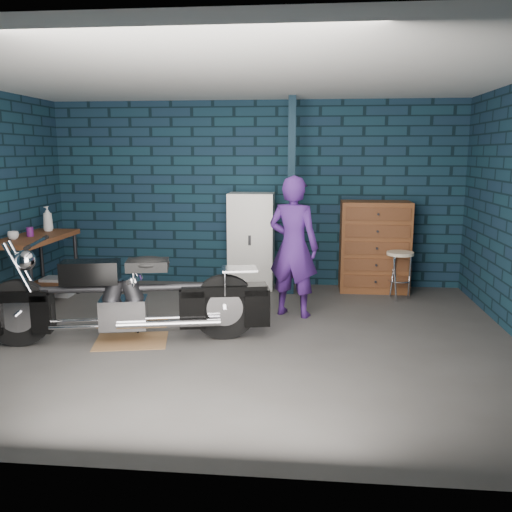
{
  "coord_description": "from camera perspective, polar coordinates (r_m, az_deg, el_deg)",
  "views": [
    {
      "loc": [
        0.8,
        -5.48,
        1.95
      ],
      "look_at": [
        0.23,
        0.3,
        0.84
      ],
      "focal_mm": 38.0,
      "sensor_mm": 36.0,
      "label": 1
    }
  ],
  "objects": [
    {
      "name": "drip_mat",
      "position": [
        5.91,
        -13.0,
        -8.72
      ],
      "size": [
        0.84,
        0.69,
        0.01
      ],
      "primitive_type": "cube",
      "rotation": [
        0.0,
        0.0,
        0.2
      ],
      "color": "brown",
      "rests_on": "ground"
    },
    {
      "name": "bottle",
      "position": [
        7.85,
        -21.08,
        3.69
      ],
      "size": [
        0.15,
        0.15,
        0.34
      ],
      "primitive_type": "imported",
      "rotation": [
        0.0,
        0.0,
        -0.15
      ],
      "color": "gray",
      "rests_on": "workbench"
    },
    {
      "name": "storage_bin",
      "position": [
        8.02,
        -20.12,
        -3.03
      ],
      "size": [
        0.41,
        0.29,
        0.25
      ],
      "primitive_type": "cube",
      "color": "gray",
      "rests_on": "ground"
    },
    {
      "name": "support_post",
      "position": [
        7.46,
        3.74,
        6.16
      ],
      "size": [
        0.1,
        0.1,
        2.7
      ],
      "primitive_type": "cube",
      "color": "#102432",
      "rests_on": "ground"
    },
    {
      "name": "shop_stool",
      "position": [
        7.54,
        14.83,
        -2.01
      ],
      "size": [
        0.37,
        0.37,
        0.65
      ],
      "primitive_type": null,
      "rotation": [
        0.0,
        0.0,
        -0.03
      ],
      "color": "beige",
      "rests_on": "ground"
    },
    {
      "name": "mug_purple",
      "position": [
        7.43,
        -22.7,
        2.37
      ],
      "size": [
        0.11,
        0.11,
        0.12
      ],
      "primitive_type": "cylinder",
      "rotation": [
        0.0,
        0.0,
        -0.36
      ],
      "color": "#55175E",
      "rests_on": "workbench"
    },
    {
      "name": "person",
      "position": [
        6.49,
        3.95,
        0.98
      ],
      "size": [
        0.72,
        0.59,
        1.69
      ],
      "primitive_type": "imported",
      "rotation": [
        0.0,
        0.0,
        2.8
      ],
      "color": "#3F1C6A",
      "rests_on": "ground"
    },
    {
      "name": "cup_a",
      "position": [
        7.22,
        -24.2,
        1.98
      ],
      "size": [
        0.14,
        0.14,
        0.1
      ],
      "primitive_type": "imported",
      "rotation": [
        0.0,
        0.0,
        0.13
      ],
      "color": "beige",
      "rests_on": "workbench"
    },
    {
      "name": "room_walls",
      "position": [
        6.09,
        -1.92,
        10.36
      ],
      "size": [
        6.02,
        5.01,
        2.71
      ],
      "color": "#112C38",
      "rests_on": "ground"
    },
    {
      "name": "tool_chest",
      "position": [
        7.88,
        12.36,
        0.98
      ],
      "size": [
        0.96,
        0.53,
        1.28
      ],
      "primitive_type": "cube",
      "color": "brown",
      "rests_on": "ground"
    },
    {
      "name": "motorcycle",
      "position": [
        5.75,
        -13.22,
        -3.62
      ],
      "size": [
        2.56,
        1.15,
        1.09
      ],
      "primitive_type": null,
      "rotation": [
        0.0,
        0.0,
        0.2
      ],
      "color": "black",
      "rests_on": "ground"
    },
    {
      "name": "locker",
      "position": [
        7.86,
        -0.5,
        1.59
      ],
      "size": [
        0.65,
        0.46,
        1.39
      ],
      "primitive_type": "cube",
      "color": "silver",
      "rests_on": "ground"
    },
    {
      "name": "ground",
      "position": [
        5.87,
        -2.52,
        -8.61
      ],
      "size": [
        6.0,
        6.0,
        0.0
      ],
      "primitive_type": "plane",
      "color": "#464441",
      "rests_on": "ground"
    },
    {
      "name": "workbench",
      "position": [
        7.52,
        -22.05,
        -1.47
      ],
      "size": [
        0.6,
        1.4,
        0.91
      ],
      "primitive_type": "cube",
      "color": "#5B301B",
      "rests_on": "ground"
    }
  ]
}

